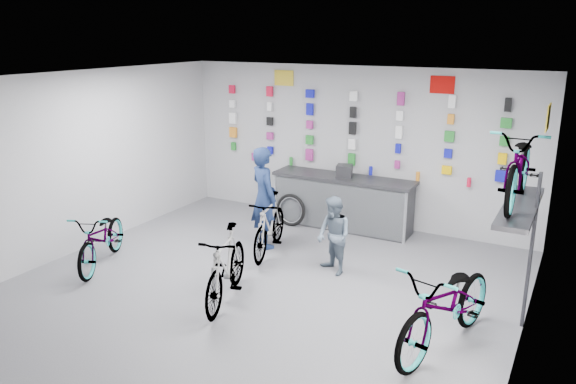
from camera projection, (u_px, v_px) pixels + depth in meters
The scene contains 20 objects.
floor at pixel (241, 303), 7.72m from camera, with size 8.00×8.00×0.00m, color #525157.
ceiling at pixel (235, 82), 6.89m from camera, with size 8.00×8.00×0.00m, color white.
wall_back at pixel (353, 146), 10.69m from camera, with size 7.00×7.00×0.00m, color #AAAAAD.
wall_left at pixel (53, 169), 8.91m from camera, with size 8.00×8.00×0.00m, color #AAAAAD.
wall_right at pixel (526, 245), 5.71m from camera, with size 8.00×8.00×0.00m, color #AAAAAD.
counter at pixel (343, 203), 10.58m from camera, with size 2.70×0.66×1.00m.
merch_wall at pixel (354, 131), 10.53m from camera, with size 5.57×0.08×1.57m.
wall_bracket at pixel (522, 214), 6.81m from camera, with size 0.39×1.90×2.00m.
sign_left at pixel (284, 78), 11.02m from camera, with size 0.42×0.02×0.30m, color gold.
sign_right at pixel (442, 85), 9.61m from camera, with size 0.42×0.02×0.30m, color #B70A07.
sign_side at pixel (548, 117), 6.41m from camera, with size 0.02×0.40×0.30m, color gold.
bike_left at pixel (102, 238), 8.86m from camera, with size 0.61×1.75×0.92m, color gray.
bike_center at pixel (226, 266), 7.64m from camera, with size 0.49×1.73×1.04m, color gray.
bike_right at pixel (447, 305), 6.47m from camera, with size 0.73×2.10×1.10m, color gray.
bike_service at pixel (270, 225), 9.33m from camera, with size 0.47×1.66×1.00m, color gray.
bike_wall at pixel (521, 166), 6.68m from camera, with size 0.63×1.80×0.95m, color gray.
clerk at pixel (264, 197), 9.56m from camera, with size 0.64×0.42×1.75m, color #152449.
customer at pixel (334, 236), 8.53m from camera, with size 0.59×0.46×1.21m, color #4F5E6E.
spare_wheel at pixel (291, 210), 10.73m from camera, with size 0.63×0.16×0.63m.
register at pixel (344, 171), 10.41m from camera, with size 0.28×0.30×0.22m, color black.
Camera 1 is at (3.90, -5.85, 3.59)m, focal length 35.00 mm.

